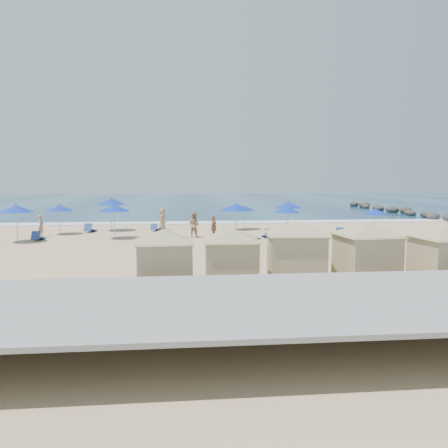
% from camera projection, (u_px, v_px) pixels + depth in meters
% --- Properties ---
extents(ground, '(160.00, 160.00, 0.00)m').
position_uv_depth(ground, '(219.00, 249.00, 26.32)').
color(ground, tan).
rests_on(ground, ground).
extents(ocean, '(160.00, 80.00, 0.06)m').
position_uv_depth(ocean, '(194.00, 201.00, 80.76)').
color(ocean, navy).
rests_on(ocean, ground).
extents(surf_line, '(160.00, 2.50, 0.08)m').
position_uv_depth(surf_line, '(205.00, 223.00, 41.65)').
color(surf_line, white).
rests_on(surf_line, ground).
extents(seawall, '(160.00, 6.10, 1.22)m').
position_uv_depth(seawall, '(258.00, 301.00, 12.89)').
color(seawall, gray).
rests_on(seawall, ground).
extents(rock_jetty, '(2.56, 26.66, 0.96)m').
position_uv_depth(rock_jetty, '(397.00, 210.00, 53.24)').
color(rock_jetty, '#2C2624').
rests_on(rock_jetty, ground).
extents(trash_bin, '(0.99, 0.99, 0.80)m').
position_uv_depth(trash_bin, '(288.00, 249.00, 24.00)').
color(trash_bin, black).
rests_on(trash_bin, ground).
extents(cabana_0, '(4.23, 4.23, 2.66)m').
position_uv_depth(cabana_0, '(164.00, 253.00, 16.03)').
color(cabana_0, tan).
rests_on(cabana_0, ground).
extents(cabana_1, '(4.20, 4.20, 2.64)m').
position_uv_depth(cabana_1, '(231.00, 251.00, 16.52)').
color(cabana_1, tan).
rests_on(cabana_1, ground).
extents(cabana_2, '(4.56, 4.56, 2.87)m').
position_uv_depth(cabana_2, '(296.00, 245.00, 17.08)').
color(cabana_2, tan).
rests_on(cabana_2, ground).
extents(cabana_3, '(4.41, 4.41, 2.78)m').
position_uv_depth(cabana_3, '(367.00, 246.00, 17.19)').
color(cabana_3, tan).
rests_on(cabana_3, ground).
extents(cabana_4, '(4.22, 4.22, 2.66)m').
position_uv_depth(cabana_4, '(443.00, 248.00, 17.11)').
color(cabana_4, tan).
rests_on(cabana_4, ground).
extents(umbrella_0, '(2.04, 2.04, 2.33)m').
position_uv_depth(umbrella_0, '(59.00, 208.00, 33.14)').
color(umbrella_0, '#A5A8AD').
rests_on(umbrella_0, ground).
extents(umbrella_1, '(2.27, 2.27, 2.59)m').
position_uv_depth(umbrella_1, '(16.00, 209.00, 29.07)').
color(umbrella_1, '#A5A8AD').
rests_on(umbrella_1, ground).
extents(umbrella_2, '(2.20, 2.20, 2.51)m').
position_uv_depth(umbrella_2, '(114.00, 208.00, 30.78)').
color(umbrella_2, '#A5A8AD').
rests_on(umbrella_2, ground).
extents(umbrella_3, '(2.41, 2.41, 2.74)m').
position_uv_depth(umbrella_3, '(111.00, 202.00, 35.42)').
color(umbrella_3, '#A5A8AD').
rests_on(umbrella_3, ground).
extents(umbrella_4, '(2.29, 2.29, 2.61)m').
position_uv_depth(umbrella_4, '(236.00, 207.00, 30.40)').
color(umbrella_4, '#A5A8AD').
rests_on(umbrella_4, ground).
extents(umbrella_5, '(1.83, 1.83, 2.08)m').
position_uv_depth(umbrella_5, '(238.00, 208.00, 36.01)').
color(umbrella_5, '#A5A8AD').
rests_on(umbrella_5, ground).
extents(umbrella_6, '(1.97, 1.97, 2.24)m').
position_uv_depth(umbrella_6, '(287.00, 210.00, 32.35)').
color(umbrella_6, '#A5A8AD').
rests_on(umbrella_6, ground).
extents(umbrella_7, '(1.80, 1.80, 2.05)m').
position_uv_depth(umbrella_7, '(244.00, 208.00, 36.40)').
color(umbrella_7, '#A5A8AD').
rests_on(umbrella_7, ground).
extents(umbrella_8, '(2.17, 2.17, 2.48)m').
position_uv_depth(umbrella_8, '(288.00, 205.00, 34.61)').
color(umbrella_8, '#A5A8AD').
rests_on(umbrella_8, ground).
extents(umbrella_9, '(1.92, 1.92, 2.18)m').
position_uv_depth(umbrella_9, '(375.00, 212.00, 31.06)').
color(umbrella_9, '#A5A8AD').
rests_on(umbrella_9, ground).
extents(beach_chair_0, '(0.64, 1.30, 0.70)m').
position_uv_depth(beach_chair_0, '(38.00, 237.00, 29.97)').
color(beach_chair_0, navy).
rests_on(beach_chair_0, ground).
extents(beach_chair_1, '(0.89, 1.46, 0.75)m').
position_uv_depth(beach_chair_1, '(90.00, 229.00, 34.56)').
color(beach_chair_1, navy).
rests_on(beach_chair_1, ground).
extents(beach_chair_2, '(0.96, 1.30, 0.65)m').
position_uv_depth(beach_chair_2, '(156.00, 228.00, 35.29)').
color(beach_chair_2, navy).
rests_on(beach_chair_2, ground).
extents(beach_chair_3, '(0.76, 1.35, 0.70)m').
position_uv_depth(beach_chair_3, '(218.00, 244.00, 26.61)').
color(beach_chair_3, navy).
rests_on(beach_chair_3, ground).
extents(beach_chair_4, '(0.71, 1.37, 0.73)m').
position_uv_depth(beach_chair_4, '(268.00, 235.00, 31.19)').
color(beach_chair_4, navy).
rests_on(beach_chair_4, ground).
extents(beach_chair_5, '(0.84, 1.35, 0.69)m').
position_uv_depth(beach_chair_5, '(339.00, 233.00, 32.26)').
color(beach_chair_5, navy).
rests_on(beach_chair_5, ground).
extents(beachgoer_0, '(0.43, 0.63, 1.66)m').
position_uv_depth(beachgoer_0, '(41.00, 226.00, 31.55)').
color(beachgoer_0, '#A4795B').
rests_on(beachgoer_0, ground).
extents(beachgoer_1, '(1.10, 1.01, 1.82)m').
position_uv_depth(beachgoer_1, '(194.00, 225.00, 31.54)').
color(beachgoer_1, '#A4795B').
rests_on(beachgoer_1, ground).
extents(beachgoer_2, '(0.74, 1.08, 1.70)m').
position_uv_depth(beachgoer_2, '(214.00, 228.00, 29.99)').
color(beachgoer_2, '#A4795B').
rests_on(beachgoer_2, ground).
extents(beachgoer_3, '(0.80, 1.02, 1.83)m').
position_uv_depth(beachgoer_3, '(162.00, 219.00, 35.86)').
color(beachgoer_3, '#A4795B').
rests_on(beachgoer_3, ground).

